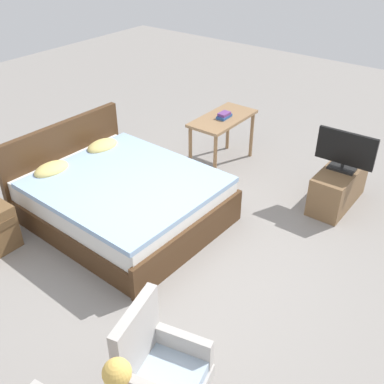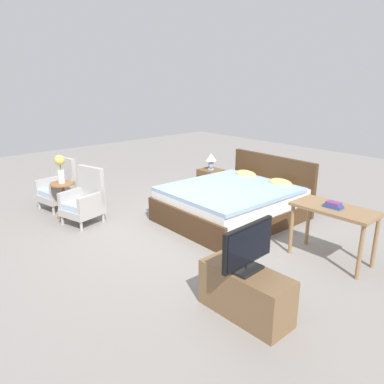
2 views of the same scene
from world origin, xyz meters
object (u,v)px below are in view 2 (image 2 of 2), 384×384
at_px(bed, 234,202).
at_px(flower_vase, 60,166).
at_px(nightstand, 211,182).
at_px(tv_stand, 246,293).
at_px(armchair_by_window_right, 84,201).
at_px(side_table, 63,196).
at_px(vanity_desk, 334,216).
at_px(book_stack, 333,205).
at_px(armchair_by_window_left, 59,188).
at_px(tv_flatscreen, 248,247).
at_px(table_lamp, 211,159).

xyz_separation_m(bed, flower_vase, (-2.02, -2.09, 0.60)).
relative_size(nightstand, tv_stand, 0.54).
xyz_separation_m(armchair_by_window_right, side_table, (-0.49, -0.14, 0.01)).
bearing_deg(vanity_desk, tv_stand, -89.36).
distance_m(armchair_by_window_right, nightstand, 2.67).
relative_size(flower_vase, book_stack, 2.07).
bearing_deg(book_stack, nightstand, 163.50).
distance_m(armchair_by_window_left, nightstand, 2.94).
relative_size(armchair_by_window_left, tv_stand, 0.96).
relative_size(bed, tv_flatscreen, 3.16).
distance_m(tv_stand, book_stack, 1.79).
xyz_separation_m(tv_flatscreen, vanity_desk, (-0.02, 1.74, -0.12)).
xyz_separation_m(nightstand, tv_stand, (3.14, -2.64, -0.01)).
distance_m(bed, tv_stand, 2.70).
distance_m(tv_flatscreen, vanity_desk, 1.75).
xyz_separation_m(bed, armchair_by_window_left, (-2.53, -1.95, 0.08)).
xyz_separation_m(tv_stand, book_stack, (-0.03, 1.72, 0.52)).
bearing_deg(vanity_desk, side_table, -153.90).
bearing_deg(nightstand, side_table, -105.23).
distance_m(armchair_by_window_left, flower_vase, 0.75).
bearing_deg(vanity_desk, bed, 174.05).
bearing_deg(table_lamp, flower_vase, -105.23).
bearing_deg(flower_vase, armchair_by_window_right, 16.10).
xyz_separation_m(side_table, book_stack, (3.86, 1.87, 0.39)).
bearing_deg(bed, armchair_by_window_right, -128.15).
bearing_deg(table_lamp, armchair_by_window_right, -95.90).
xyz_separation_m(side_table, flower_vase, (0.00, 0.00, 0.52)).
xyz_separation_m(bed, table_lamp, (-1.26, 0.70, 0.44)).
relative_size(tv_stand, vanity_desk, 0.92).
bearing_deg(bed, armchair_by_window_left, -142.35).
relative_size(armchair_by_window_left, vanity_desk, 0.88).
xyz_separation_m(table_lamp, vanity_desk, (3.12, -0.89, -0.11)).
distance_m(tv_stand, vanity_desk, 1.78).
height_order(armchair_by_window_left, nightstand, armchair_by_window_left).
bearing_deg(book_stack, table_lamp, 163.49).
distance_m(armchair_by_window_left, vanity_desk, 4.73).
height_order(side_table, tv_stand, side_table).
bearing_deg(tv_stand, tv_flatscreen, 2.02).
xyz_separation_m(table_lamp, tv_flatscreen, (3.14, -2.64, 0.01)).
relative_size(bed, table_lamp, 6.75).
xyz_separation_m(side_table, vanity_desk, (3.88, 1.90, 0.24)).
xyz_separation_m(armchair_by_window_left, flower_vase, (0.51, -0.14, 0.53)).
bearing_deg(book_stack, tv_stand, -88.95).
height_order(side_table, nightstand, side_table).
relative_size(flower_vase, table_lamp, 1.45).
relative_size(armchair_by_window_right, flower_vase, 1.93).
bearing_deg(table_lamp, armchair_by_window_left, -115.59).
relative_size(bed, vanity_desk, 2.14).
height_order(armchair_by_window_left, tv_flatscreen, tv_flatscreen).
bearing_deg(flower_vase, bed, 46.02).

